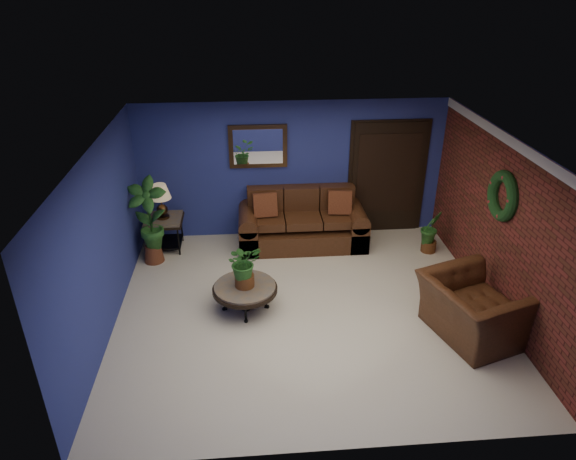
{
  "coord_description": "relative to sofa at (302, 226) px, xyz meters",
  "views": [
    {
      "loc": [
        -0.79,
        -6.17,
        4.49
      ],
      "look_at": [
        -0.23,
        0.55,
        1.04
      ],
      "focal_mm": 32.0,
      "sensor_mm": 36.0,
      "label": 1
    }
  ],
  "objects": [
    {
      "name": "side_chair",
      "position": [
        0.67,
        0.03,
        0.16
      ],
      "size": [
        0.42,
        0.42,
        0.88
      ],
      "rotation": [
        0.0,
        0.0,
        0.14
      ],
      "color": "brown",
      "rests_on": "ground"
    },
    {
      "name": "coffee_table",
      "position": [
        -1.04,
        -2.0,
        0.01
      ],
      "size": [
        0.95,
        0.95,
        0.41
      ],
      "rotation": [
        0.0,
        0.0,
        0.33
      ],
      "color": "#524D48",
      "rests_on": "ground"
    },
    {
      "name": "end_table",
      "position": [
        -2.44,
        -0.04,
        0.13
      ],
      "size": [
        0.66,
        0.66,
        0.6
      ],
      "color": "#524D48",
      "rests_on": "ground"
    },
    {
      "name": "wall_back",
      "position": [
        -0.14,
        0.41,
        0.92
      ],
      "size": [
        5.5,
        0.04,
        2.5
      ],
      "primitive_type": "cube",
      "color": "navy",
      "rests_on": "ground"
    },
    {
      "name": "coffee_plant",
      "position": [
        -1.04,
        -2.0,
        0.43
      ],
      "size": [
        0.59,
        0.55,
        0.67
      ],
      "color": "#603018",
      "rests_on": "coffee_table"
    },
    {
      "name": "table_lamp",
      "position": [
        -2.44,
        -0.04,
        0.66
      ],
      "size": [
        0.36,
        0.36,
        0.6
      ],
      "color": "#432C17",
      "rests_on": "end_table"
    },
    {
      "name": "floor_plant",
      "position": [
        2.21,
        -0.53,
        0.07
      ],
      "size": [
        0.41,
        0.36,
        0.79
      ],
      "color": "#603018",
      "rests_on": "ground"
    },
    {
      "name": "armchair",
      "position": [
        2.01,
        -2.84,
        0.08
      ],
      "size": [
        1.45,
        1.55,
        0.83
      ],
      "primitive_type": "imported",
      "rotation": [
        0.0,
        0.0,
        1.88
      ],
      "color": "#4A2515",
      "rests_on": "ground"
    },
    {
      "name": "tall_plant",
      "position": [
        -2.59,
        -0.48,
        0.48
      ],
      "size": [
        0.73,
        0.56,
        1.5
      ],
      "color": "brown",
      "rests_on": "ground"
    },
    {
      "name": "wall_left",
      "position": [
        -2.89,
        -2.09,
        0.92
      ],
      "size": [
        0.04,
        5.0,
        2.5
      ],
      "primitive_type": "cube",
      "color": "navy",
      "rests_on": "ground"
    },
    {
      "name": "sofa",
      "position": [
        0.0,
        0.0,
        0.0
      ],
      "size": [
        2.26,
        0.98,
        1.02
      ],
      "color": "#4A2515",
      "rests_on": "ground"
    },
    {
      "name": "wreath",
      "position": [
        2.55,
        -2.04,
        1.37
      ],
      "size": [
        0.16,
        0.72,
        0.72
      ],
      "primitive_type": "torus",
      "rotation": [
        0.0,
        1.57,
        0.0
      ],
      "color": "black",
      "rests_on": "wall_right_brick"
    },
    {
      "name": "wall_right_brick",
      "position": [
        2.61,
        -2.09,
        0.92
      ],
      "size": [
        0.04,
        5.0,
        2.5
      ],
      "primitive_type": "cube",
      "color": "maroon",
      "rests_on": "ground"
    },
    {
      "name": "crown_molding",
      "position": [
        2.58,
        -2.09,
        2.1
      ],
      "size": [
        0.03,
        5.0,
        0.14
      ],
      "primitive_type": "cube",
      "color": "white",
      "rests_on": "wall_right_brick"
    },
    {
      "name": "ceiling",
      "position": [
        -0.14,
        -2.09,
        2.17
      ],
      "size": [
        5.5,
        5.0,
        0.02
      ],
      "primitive_type": "cube",
      "color": "white",
      "rests_on": "wall_back"
    },
    {
      "name": "floor",
      "position": [
        -0.14,
        -2.09,
        -0.33
      ],
      "size": [
        5.5,
        5.5,
        0.0
      ],
      "primitive_type": "plane",
      "color": "beige",
      "rests_on": "ground"
    },
    {
      "name": "wall_mirror",
      "position": [
        -0.74,
        0.37,
        1.39
      ],
      "size": [
        1.02,
        0.06,
        0.77
      ],
      "primitive_type": "cube",
      "color": "#432C17",
      "rests_on": "wall_back"
    },
    {
      "name": "closet_door",
      "position": [
        1.61,
        0.38,
        0.72
      ],
      "size": [
        1.44,
        0.06,
        2.18
      ],
      "primitive_type": "cube",
      "color": "black",
      "rests_on": "wall_back"
    }
  ]
}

